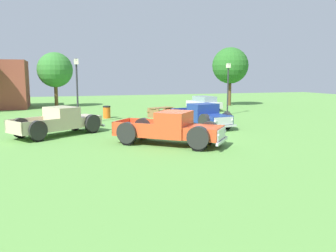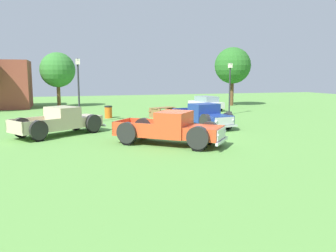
{
  "view_description": "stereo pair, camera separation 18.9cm",
  "coord_description": "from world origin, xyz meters",
  "px_view_note": "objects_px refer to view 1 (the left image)",
  "views": [
    {
      "loc": [
        -5.8,
        -16.68,
        3.33
      ],
      "look_at": [
        -0.72,
        -0.9,
        0.9
      ],
      "focal_mm": 37.54,
      "sensor_mm": 36.0,
      "label": 1
    },
    {
      "loc": [
        -5.62,
        -16.74,
        3.33
      ],
      "look_at": [
        -0.72,
        -0.9,
        0.9
      ],
      "focal_mm": 37.54,
      "sensor_mm": 36.0,
      "label": 2
    }
  ],
  "objects_px": {
    "trash_can": "(107,112)",
    "picnic_table": "(161,111)",
    "pickup_truck_foreground": "(175,129)",
    "lamp_post_far": "(228,88)",
    "pickup_truck_behind_right": "(63,121)",
    "oak_tree_center": "(55,70)",
    "pickup_truck_behind_left": "(203,116)",
    "oak_tree_east": "(230,66)",
    "lamp_post_near": "(77,90)",
    "sedan_distant_a": "(204,103)"
  },
  "relations": [
    {
      "from": "pickup_truck_behind_left",
      "to": "picnic_table",
      "type": "xyz_separation_m",
      "value": [
        -0.99,
        5.98,
        -0.23
      ]
    },
    {
      "from": "lamp_post_far",
      "to": "trash_can",
      "type": "distance_m",
      "value": 10.2
    },
    {
      "from": "pickup_truck_behind_right",
      "to": "lamp_post_near",
      "type": "xyz_separation_m",
      "value": [
        1.08,
        4.19,
        1.58
      ]
    },
    {
      "from": "picnic_table",
      "to": "oak_tree_east",
      "type": "distance_m",
      "value": 13.46
    },
    {
      "from": "oak_tree_east",
      "to": "oak_tree_center",
      "type": "distance_m",
      "value": 18.36
    },
    {
      "from": "picnic_table",
      "to": "sedan_distant_a",
      "type": "bearing_deg",
      "value": 36.63
    },
    {
      "from": "pickup_truck_behind_right",
      "to": "pickup_truck_foreground",
      "type": "bearing_deg",
      "value": -43.21
    },
    {
      "from": "pickup_truck_behind_right",
      "to": "sedan_distant_a",
      "type": "distance_m",
      "value": 16.45
    },
    {
      "from": "trash_can",
      "to": "pickup_truck_behind_left",
      "type": "bearing_deg",
      "value": -52.35
    },
    {
      "from": "sedan_distant_a",
      "to": "lamp_post_far",
      "type": "xyz_separation_m",
      "value": [
        0.44,
        -3.9,
        1.56
      ]
    },
    {
      "from": "pickup_truck_foreground",
      "to": "lamp_post_far",
      "type": "height_order",
      "value": "lamp_post_far"
    },
    {
      "from": "pickup_truck_foreground",
      "to": "oak_tree_center",
      "type": "relative_size",
      "value": 0.93
    },
    {
      "from": "trash_can",
      "to": "picnic_table",
      "type": "bearing_deg",
      "value": -9.75
    },
    {
      "from": "lamp_post_near",
      "to": "oak_tree_east",
      "type": "distance_m",
      "value": 19.46
    },
    {
      "from": "trash_can",
      "to": "oak_tree_center",
      "type": "distance_m",
      "value": 12.06
    },
    {
      "from": "pickup_truck_foreground",
      "to": "oak_tree_east",
      "type": "xyz_separation_m",
      "value": [
        12.72,
        18.79,
        3.52
      ]
    },
    {
      "from": "picnic_table",
      "to": "oak_tree_center",
      "type": "bearing_deg",
      "value": 123.64
    },
    {
      "from": "pickup_truck_foreground",
      "to": "lamp_post_far",
      "type": "bearing_deg",
      "value": 52.44
    },
    {
      "from": "pickup_truck_foreground",
      "to": "oak_tree_east",
      "type": "bearing_deg",
      "value": 55.92
    },
    {
      "from": "pickup_truck_foreground",
      "to": "sedan_distant_a",
      "type": "bearing_deg",
      "value": 61.77
    },
    {
      "from": "trash_can",
      "to": "oak_tree_center",
      "type": "bearing_deg",
      "value": 108.21
    },
    {
      "from": "sedan_distant_a",
      "to": "pickup_truck_behind_left",
      "type": "bearing_deg",
      "value": -113.8
    },
    {
      "from": "trash_can",
      "to": "oak_tree_center",
      "type": "height_order",
      "value": "oak_tree_center"
    },
    {
      "from": "pickup_truck_behind_right",
      "to": "trash_can",
      "type": "xyz_separation_m",
      "value": [
        3.39,
        6.82,
        -0.26
      ]
    },
    {
      "from": "sedan_distant_a",
      "to": "lamp_post_far",
      "type": "relative_size",
      "value": 0.96
    },
    {
      "from": "pickup_truck_foreground",
      "to": "pickup_truck_behind_right",
      "type": "xyz_separation_m",
      "value": [
        -5.01,
        4.71,
        -0.02
      ]
    },
    {
      "from": "pickup_truck_foreground",
      "to": "oak_tree_east",
      "type": "height_order",
      "value": "oak_tree_east"
    },
    {
      "from": "pickup_truck_behind_right",
      "to": "lamp_post_near",
      "type": "relative_size",
      "value": 1.19
    },
    {
      "from": "sedan_distant_a",
      "to": "oak_tree_east",
      "type": "xyz_separation_m",
      "value": [
        4.76,
        3.97,
        3.59
      ]
    },
    {
      "from": "pickup_truck_foreground",
      "to": "trash_can",
      "type": "relative_size",
      "value": 5.5
    },
    {
      "from": "lamp_post_far",
      "to": "sedan_distant_a",
      "type": "bearing_deg",
      "value": 96.48
    },
    {
      "from": "sedan_distant_a",
      "to": "lamp_post_near",
      "type": "height_order",
      "value": "lamp_post_near"
    },
    {
      "from": "picnic_table",
      "to": "trash_can",
      "type": "height_order",
      "value": "trash_can"
    },
    {
      "from": "sedan_distant_a",
      "to": "trash_can",
      "type": "bearing_deg",
      "value": -161.03
    },
    {
      "from": "pickup_truck_foreground",
      "to": "pickup_truck_behind_right",
      "type": "distance_m",
      "value": 6.88
    },
    {
      "from": "pickup_truck_behind_right",
      "to": "oak_tree_center",
      "type": "relative_size",
      "value": 0.94
    },
    {
      "from": "lamp_post_far",
      "to": "picnic_table",
      "type": "bearing_deg",
      "value": -178.86
    },
    {
      "from": "pickup_truck_behind_right",
      "to": "picnic_table",
      "type": "distance_m",
      "value": 9.73
    },
    {
      "from": "oak_tree_east",
      "to": "oak_tree_center",
      "type": "xyz_separation_m",
      "value": [
        -17.96,
        3.75,
        -0.48
      ]
    },
    {
      "from": "picnic_table",
      "to": "oak_tree_center",
      "type": "distance_m",
      "value": 14.48
    },
    {
      "from": "lamp_post_near",
      "to": "oak_tree_center",
      "type": "height_order",
      "value": "oak_tree_center"
    },
    {
      "from": "pickup_truck_behind_right",
      "to": "lamp_post_near",
      "type": "bearing_deg",
      "value": 75.49
    },
    {
      "from": "oak_tree_east",
      "to": "oak_tree_center",
      "type": "bearing_deg",
      "value": 168.2
    },
    {
      "from": "pickup_truck_behind_left",
      "to": "lamp_post_far",
      "type": "bearing_deg",
      "value": 51.5
    },
    {
      "from": "pickup_truck_foreground",
      "to": "picnic_table",
      "type": "relative_size",
      "value": 2.35
    },
    {
      "from": "lamp_post_far",
      "to": "oak_tree_east",
      "type": "distance_m",
      "value": 9.2
    },
    {
      "from": "lamp_post_near",
      "to": "lamp_post_far",
      "type": "xyz_separation_m",
      "value": [
        12.33,
        2.03,
        -0.07
      ]
    },
    {
      "from": "lamp_post_near",
      "to": "sedan_distant_a",
      "type": "bearing_deg",
      "value": 26.5
    },
    {
      "from": "pickup_truck_behind_right",
      "to": "oak_tree_east",
      "type": "relative_size",
      "value": 0.84
    },
    {
      "from": "pickup_truck_behind_left",
      "to": "oak_tree_east",
      "type": "distance_m",
      "value": 17.08
    }
  ]
}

